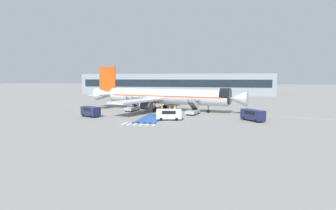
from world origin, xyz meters
The scene contains 24 objects.
ground_plane centered at (0.00, 0.00, 0.00)m, with size 600.00×600.00×0.00m, color gray.
apron_leadline_yellow centered at (-0.07, 0.53, 0.00)m, with size 0.20×77.60×0.01m, color gold.
apron_stand_patch_blue centered at (-0.07, -13.72, 0.00)m, with size 4.99×12.91×0.01m, color #2856A8.
apron_walkway_bar_0 centered at (-3.67, -20.73, 0.00)m, with size 0.44×3.60×0.01m, color silver.
apron_walkway_bar_1 centered at (-2.47, -20.73, 0.00)m, with size 0.44×3.60×0.01m, color silver.
apron_walkway_bar_2 centered at (-1.27, -20.73, 0.00)m, with size 0.44×3.60×0.01m, color silver.
apron_walkway_bar_3 centered at (-0.07, -20.73, 0.00)m, with size 0.44×3.60×0.01m, color silver.
apron_walkway_bar_4 centered at (1.13, -20.73, 0.00)m, with size 0.44×3.60×0.01m, color silver.
apron_walkway_bar_5 centered at (2.33, -20.73, 0.00)m, with size 0.44×3.60×0.01m, color silver.
airliner centered at (-0.72, 0.67, 3.81)m, with size 43.74×33.75×12.02m.
boarding_stairs_forward centered at (7.97, -5.90, 1.00)m, with size 3.18×5.52×4.07m.
boarding_stairs_aft centered at (-8.43, -2.28, 1.02)m, with size 3.18×5.52×4.22m.
fuel_tanker centered at (-6.95, 22.80, 1.82)m, with size 9.86×3.49×3.58m.
service_van_0 centered at (-14.24, -14.03, 1.36)m, with size 5.14×3.91×2.28m.
service_van_1 centered at (20.91, -12.77, 1.37)m, with size 4.75×5.19×2.31m.
service_van_2 centered at (3.94, -15.09, 1.35)m, with size 5.41×2.91×2.27m.
baggage_cart centered at (0.47, -8.15, 0.26)m, with size 2.64×3.00×0.87m.
ground_crew_0 centered at (1.83, -3.67, 1.09)m, with size 0.38×0.49×1.88m.
ground_crew_1 centered at (3.12, -3.25, 1.04)m, with size 0.49×0.40×1.79m.
ground_crew_2 centered at (-2.57, -2.83, 1.09)m, with size 0.48×0.45×1.88m.
ground_crew_3 centered at (-0.36, -2.47, 0.97)m, with size 0.46×0.29×1.69m.
traffic_cone_0 centered at (1.46, -5.89, 0.28)m, with size 0.50×0.50×0.55m.
traffic_cone_1 centered at (-11.24, -9.39, 0.25)m, with size 0.45×0.45×0.51m.
terminal_building centered at (-10.10, 69.51, 5.40)m, with size 100.47×12.10×10.79m.
Camera 1 is at (14.53, -67.84, 8.79)m, focal length 28.00 mm.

